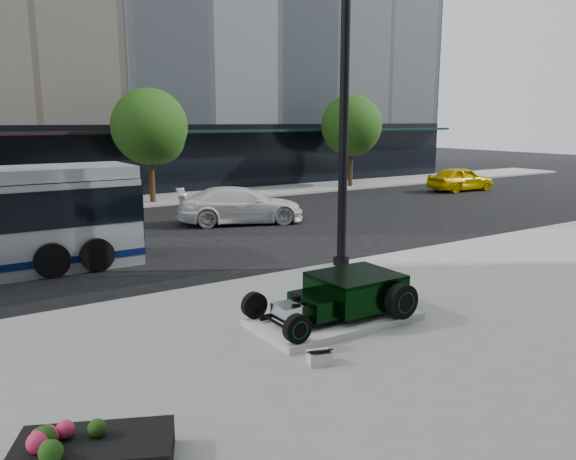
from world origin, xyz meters
TOP-DOWN VIEW (x-y plane):
  - ground at (0.00, 0.00)m, footprint 120.00×120.00m
  - sidewalk_far at (0.00, 14.00)m, footprint 70.00×4.00m
  - street_trees at (1.15, 13.07)m, footprint 29.80×3.80m
  - display_plinth at (-1.94, -5.97)m, footprint 3.40×1.80m
  - hot_rod at (-1.61, -5.97)m, footprint 3.22×2.00m
  - info_plaque at (-3.39, -7.42)m, footprint 0.47×0.41m
  - lamppost at (1.14, -2.32)m, footprint 0.47×0.47m
  - flower_planter at (-7.38, -8.33)m, footprint 2.06×1.61m
  - white_sedan at (2.20, 5.76)m, footprint 5.62×3.74m
  - yellow_taxi at (18.65, 8.13)m, footprint 4.42×2.06m

SIDE VIEW (x-z plane):
  - ground at x=0.00m, z-range 0.00..0.00m
  - sidewalk_far at x=0.00m, z-range 0.00..0.12m
  - display_plinth at x=-1.94m, z-range 0.12..0.27m
  - info_plaque at x=-3.39m, z-range 0.09..0.40m
  - flower_planter at x=-7.38m, z-range 0.04..0.64m
  - hot_rod at x=-1.61m, z-range 0.29..1.10m
  - yellow_taxi at x=18.65m, z-range 0.00..1.46m
  - white_sedan at x=2.20m, z-range 0.00..1.51m
  - street_trees at x=1.15m, z-range 0.92..6.62m
  - lamppost at x=1.14m, z-range -0.20..8.32m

